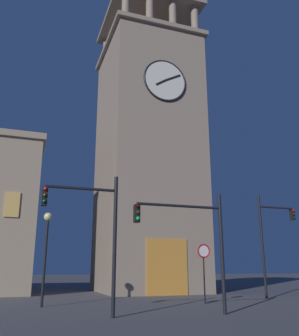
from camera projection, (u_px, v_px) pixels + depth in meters
The scene contains 7 objects.
ground_plane at pixel (163, 293), 28.28m from camera, with size 200.00×200.00×0.00m, color #4C4C51.
clocktower at pixel (147, 156), 33.14m from camera, with size 8.49×9.54×28.75m.
traffic_signal_near at pixel (271, 233), 24.38m from camera, with size 2.85×0.41×6.67m.
traffic_signal_mid at pixel (92, 223), 14.85m from camera, with size 3.10×0.41×5.67m.
traffic_signal_far at pixel (192, 232), 15.73m from camera, with size 4.12×0.41×5.13m.
street_lamp at pixel (46, 239), 19.04m from camera, with size 0.44×0.44×4.74m.
no_horn_sign at pixel (204, 256), 20.44m from camera, with size 0.78×0.14×3.21m.
Camera 1 is at (10.85, 27.84, 1.85)m, focal length 38.97 mm.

